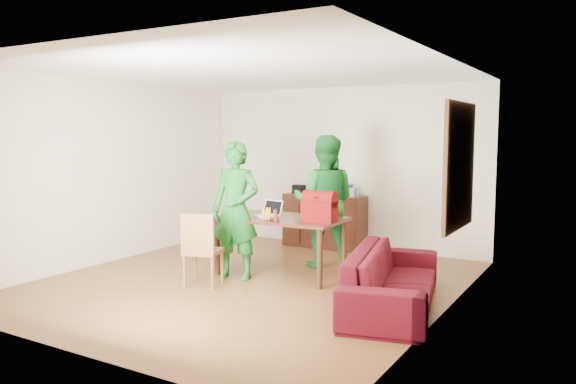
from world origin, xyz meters
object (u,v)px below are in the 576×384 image
Objects in this scene: person_far at (324,202)px; sofa at (393,279)px; laptop at (266,213)px; red_bag at (319,210)px; chair at (203,264)px; bottle at (276,215)px; table at (281,224)px; person_near at (236,210)px.

sofa is at bearing 118.92° from person_far.
laptop is 0.80× the size of red_bag.
chair is 2.79× the size of laptop.
red_bag reaches higher than chair.
laptop is (-0.49, -0.79, -0.11)m from person_far.
red_bag reaches higher than bottle.
table reaches higher than sofa.
person_near is at bearing -162.63° from red_bag.
bottle reaches higher than sofa.
table is 0.83m from person_far.
table is 0.25m from laptop.
laptop is (0.36, 0.92, 0.56)m from chair.
person_far is at bearing 65.04° from table.
person_far reaches higher than person_near.
chair is 0.52× the size of person_near.
table is at bearing 47.66° from person_far.
red_bag is at bearing 10.82° from person_near.
chair is at bearing -145.14° from red_bag.
person_far is 4.48× the size of red_bag.
laptop is at bearing 51.57° from chair.
person_far is at bearing 66.47° from laptop.
red_bag is 0.19× the size of sofa.
sofa is at bearing -20.82° from table.
laptop reaches higher than chair.
chair is at bearing -113.70° from person_near.
red_bag is (1.18, 0.91, 0.68)m from chair.
table is 1.84× the size of chair.
red_bag is 1.44m from sofa.
laptop is 0.15× the size of sofa.
sofa is (2.01, -0.54, -0.52)m from laptop.
bottle reaches higher than table.
person_near is 4.31× the size of red_bag.
red_bag is (0.33, -0.80, 0.00)m from person_far.
chair is 2.03m from person_far.
person_far is 1.09m from bottle.
person_far is (0.85, 1.71, 0.68)m from chair.
person_near is at bearing -168.71° from bottle.
person_near reaches higher than chair.
red_bag is at bearing 20.48° from chair.
person_near is 2.32m from sofa.
person_far reaches higher than bottle.
chair is 5.76× the size of bottle.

